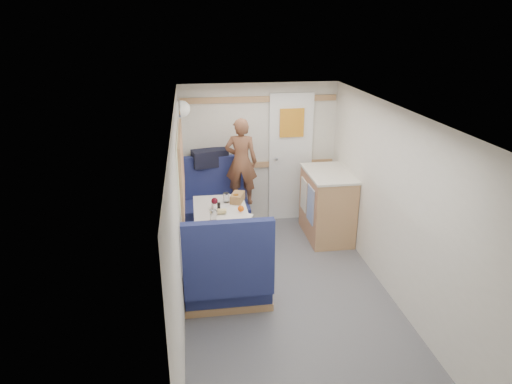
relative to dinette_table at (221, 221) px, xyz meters
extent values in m
plane|color=#515156|center=(0.65, -1.00, -0.57)|extent=(4.50, 4.50, 0.00)
plane|color=silver|center=(0.65, -1.00, 1.43)|extent=(4.50, 4.50, 0.00)
cube|color=silver|center=(0.65, 1.25, 0.43)|extent=(2.20, 0.02, 2.00)
cube|color=silver|center=(-0.45, -1.00, 0.43)|extent=(0.02, 4.50, 2.00)
cube|color=silver|center=(1.75, -1.00, 0.43)|extent=(0.02, 4.50, 2.00)
cube|color=#AE734E|center=(0.65, 1.23, 0.28)|extent=(2.15, 0.02, 0.08)
cube|color=#AE734E|center=(0.65, 1.23, 1.21)|extent=(2.15, 0.02, 0.08)
cube|color=#A8AD93|center=(-0.43, 0.00, 0.68)|extent=(0.04, 1.30, 0.72)
cube|color=white|center=(1.10, 1.22, 0.36)|extent=(0.62, 0.04, 1.86)
cube|color=gold|center=(1.10, 1.19, 0.88)|extent=(0.34, 0.03, 0.40)
cylinder|color=silver|center=(0.88, 1.17, 0.38)|extent=(0.04, 0.10, 0.04)
cube|color=white|center=(0.00, 0.00, 0.13)|extent=(0.62, 0.92, 0.04)
cylinder|color=silver|center=(0.00, 0.00, -0.22)|extent=(0.08, 0.08, 0.66)
cylinder|color=silver|center=(0.00, 0.00, -0.55)|extent=(0.36, 0.36, 0.03)
cube|color=navy|center=(0.00, 0.80, -0.34)|extent=(0.88, 0.50, 0.45)
cube|color=navy|center=(0.00, 1.08, 0.08)|extent=(0.88, 0.10, 0.80)
cube|color=#AE734E|center=(0.00, 0.80, -0.53)|extent=(0.90, 0.52, 0.08)
cube|color=navy|center=(0.00, -0.80, -0.34)|extent=(0.88, 0.50, 0.45)
cube|color=navy|center=(0.00, -1.08, 0.08)|extent=(0.88, 0.10, 0.80)
cube|color=#AE734E|center=(0.00, -0.80, -0.53)|extent=(0.90, 0.52, 0.08)
cube|color=#AE734E|center=(0.00, 1.12, 0.31)|extent=(0.90, 0.14, 0.04)
sphere|color=white|center=(-0.39, 0.85, 1.18)|extent=(0.20, 0.20, 0.20)
cube|color=#AE734E|center=(1.47, 0.55, -0.12)|extent=(0.54, 0.90, 0.90)
cube|color=silver|center=(1.47, 0.55, 0.34)|extent=(0.56, 0.92, 0.03)
cube|color=#5972B2|center=(1.19, 0.37, -0.02)|extent=(0.01, 0.30, 0.48)
cube|color=silver|center=(1.19, 0.73, -0.02)|extent=(0.01, 0.28, 0.44)
imported|color=brown|center=(0.34, 0.82, 0.47)|extent=(0.48, 0.36, 1.17)
cube|color=black|center=(-0.06, 1.12, 0.45)|extent=(0.52, 0.34, 0.23)
cube|color=white|center=(0.15, -0.36, 0.16)|extent=(0.42, 0.46, 0.02)
sphere|color=orange|center=(0.22, -0.15, 0.21)|extent=(0.07, 0.07, 0.07)
cube|color=#E5CF84|center=(0.01, -0.15, 0.19)|extent=(0.11, 0.07, 0.04)
cylinder|color=white|center=(-0.07, -0.06, 0.16)|extent=(0.06, 0.06, 0.01)
cylinder|color=white|center=(-0.07, -0.06, 0.21)|extent=(0.01, 0.01, 0.10)
sphere|color=#470714|center=(-0.07, -0.06, 0.28)|extent=(0.08, 0.08, 0.08)
cylinder|color=white|center=(-0.10, -0.30, 0.22)|extent=(0.08, 0.08, 0.12)
cylinder|color=white|center=(0.09, 0.21, 0.21)|extent=(0.07, 0.07, 0.12)
cylinder|color=brown|center=(0.20, 0.16, 0.21)|extent=(0.07, 0.07, 0.11)
cylinder|color=black|center=(-0.02, -0.04, 0.20)|extent=(0.04, 0.04, 0.10)
cylinder|color=silver|center=(-0.08, 0.05, 0.20)|extent=(0.04, 0.04, 0.09)
cube|color=brown|center=(0.22, 0.21, 0.20)|extent=(0.21, 0.27, 0.10)
camera|label=1|loc=(-0.30, -4.92, 2.25)|focal=32.00mm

